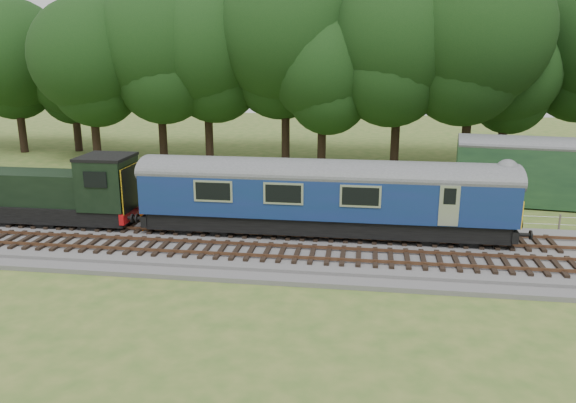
# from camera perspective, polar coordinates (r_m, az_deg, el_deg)

# --- Properties ---
(ground) EXTENTS (120.00, 120.00, 0.00)m
(ground) POSITION_cam_1_polar(r_m,az_deg,el_deg) (28.02, -8.71, -4.39)
(ground) COLOR #3E6123
(ground) RESTS_ON ground
(ballast) EXTENTS (70.00, 7.00, 0.35)m
(ballast) POSITION_cam_1_polar(r_m,az_deg,el_deg) (27.97, -8.72, -4.05)
(ballast) COLOR #4C4C4F
(ballast) RESTS_ON ground
(track_north) EXTENTS (67.20, 2.40, 0.21)m
(track_north) POSITION_cam_1_polar(r_m,az_deg,el_deg) (29.16, -7.96, -2.72)
(track_north) COLOR black
(track_north) RESTS_ON ballast
(track_south) EXTENTS (67.20, 2.40, 0.21)m
(track_south) POSITION_cam_1_polar(r_m,az_deg,el_deg) (26.45, -9.73, -4.67)
(track_south) COLOR black
(track_south) RESTS_ON ballast
(fence) EXTENTS (64.00, 0.12, 1.00)m
(fence) POSITION_cam_1_polar(r_m,az_deg,el_deg) (32.14, -6.43, -1.76)
(fence) COLOR #6B6054
(fence) RESTS_ON ground
(tree_line) EXTENTS (70.00, 8.00, 18.00)m
(tree_line) POSITION_cam_1_polar(r_m,az_deg,el_deg) (48.79, -1.34, 4.14)
(tree_line) COLOR black
(tree_line) RESTS_ON ground
(dmu_railcar) EXTENTS (18.05, 2.86, 3.88)m
(dmu_railcar) POSITION_cam_1_polar(r_m,az_deg,el_deg) (27.55, 3.68, 1.08)
(dmu_railcar) COLOR black
(dmu_railcar) RESTS_ON ground
(shunter_loco) EXTENTS (8.91, 2.60, 3.38)m
(shunter_loco) POSITION_cam_1_polar(r_m,az_deg,el_deg) (31.89, -22.14, 0.75)
(shunter_loco) COLOR black
(shunter_loco) RESTS_ON ground
(worker) EXTENTS (0.73, 0.50, 1.92)m
(worker) POSITION_cam_1_polar(r_m,az_deg,el_deg) (29.36, -14.28, -1.10)
(worker) COLOR orange
(worker) RESTS_ON ballast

